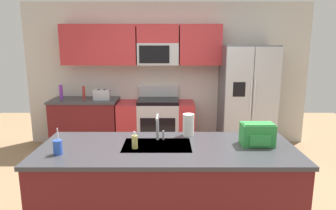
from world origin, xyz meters
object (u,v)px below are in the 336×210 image
Objects in this scene: range_oven at (157,124)px; backpack at (259,134)px; soap_dispenser at (136,142)px; refrigerator at (248,99)px; toaster at (103,95)px; sink_faucet at (159,125)px; paper_towel_roll at (189,125)px; bottle_purple at (62,92)px; pepper_mill at (85,93)px; drink_cup_blue at (59,147)px.

range_oven is 4.25× the size of backpack.
range_oven is 8.00× the size of soap_dispenser.
backpack is (-0.49, -2.35, 0.09)m from refrigerator.
backpack reaches higher than toaster.
toaster is 3.14m from backpack.
toaster is at bearing 108.81° from soap_dispenser.
backpack is (1.00, -0.14, -0.05)m from sink_faucet.
range_oven is at bearing 114.56° from backpack.
paper_towel_roll is at bearing -55.86° from toaster.
bottle_purple is 0.89× the size of sink_faucet.
paper_towel_roll is (2.14, -2.15, -0.00)m from bottle_purple.
sink_faucet is at bearing -123.83° from refrigerator.
pepper_mill is 0.93× the size of bottle_purple.
toaster is (-0.95, -0.05, 0.55)m from range_oven.
bottle_purple reaches higher than range_oven.
pepper_mill is (-0.33, 0.05, 0.03)m from toaster.
bottle_purple is (-0.42, 0.05, 0.01)m from pepper_mill.
toaster is 0.99× the size of sink_faucet.
drink_cup_blue is at bearing -154.98° from paper_towel_roll.
drink_cup_blue is 1.06× the size of paper_towel_roll.
paper_towel_roll reaches higher than soap_dispenser.
pepper_mill is at bearing -6.38° from bottle_purple.
range_oven is at bearing 3.16° from toaster.
refrigerator reaches higher than range_oven.
range_oven is 2.22m from paper_towel_roll.
paper_towel_roll reaches higher than backpack.
toaster reaches higher than soap_dispenser.
range_oven is 1.40m from pepper_mill.
toaster is at bearing 179.56° from refrigerator.
refrigerator is at bearing -2.58° from range_oven.
paper_towel_roll reaches higher than pepper_mill.
pepper_mill is 2.68m from sink_faucet.
refrigerator is 2.67m from sink_faucet.
range_oven is at bearing 92.75° from sink_faucet.
sink_faucet is at bearing 172.26° from backpack.
drink_cup_blue is at bearing -71.74° from bottle_purple.
toaster is at bearing 115.38° from sink_faucet.
toaster is at bearing -8.60° from pepper_mill.
toaster is 1.17× the size of paper_towel_roll.
toaster is 2.63m from drink_cup_blue.
drink_cup_blue is 1.50× the size of soap_dispenser.
toaster is (-2.55, 0.02, 0.07)m from refrigerator.
toaster is 1.65× the size of soap_dispenser.
backpack is (1.22, 0.10, 0.05)m from soap_dispenser.
sink_faucet is (1.81, -2.33, 0.04)m from bottle_purple.
paper_towel_roll is (1.72, -2.10, 0.00)m from pepper_mill.
pepper_mill is at bearing 100.18° from drink_cup_blue.
sink_faucet is 0.88× the size of backpack.
range_oven is 2.73m from backpack.
soap_dispenser is (1.17, -2.52, -0.05)m from pepper_mill.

